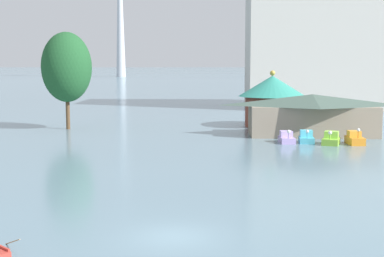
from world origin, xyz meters
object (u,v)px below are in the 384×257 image
(pedal_boat_cyan, at_px, (306,138))
(background_building_block, at_px, (332,33))
(shoreline_tree_tall_left, at_px, (67,67))
(pedal_boat_lime, at_px, (331,139))
(boathouse, at_px, (312,114))
(pedal_boat_orange, at_px, (355,139))
(pedal_boat_lavender, at_px, (287,138))
(green_roof_pavilion, at_px, (272,98))

(pedal_boat_cyan, xyz_separation_m, background_building_block, (12.49, 46.18, 13.35))
(shoreline_tree_tall_left, bearing_deg, pedal_boat_lime, -21.25)
(boathouse, distance_m, background_building_block, 43.07)
(pedal_boat_orange, bearing_deg, pedal_boat_lavender, -99.10)
(pedal_boat_orange, height_order, background_building_block, background_building_block)
(pedal_boat_lavender, bearing_deg, pedal_boat_lime, 74.23)
(pedal_boat_lavender, xyz_separation_m, shoreline_tree_tall_left, (-26.14, 10.85, 7.35))
(pedal_boat_lavender, xyz_separation_m, pedal_boat_cyan, (2.08, 0.04, 0.03))
(pedal_boat_lavender, xyz_separation_m, background_building_block, (14.58, 46.22, 13.39))
(pedal_boat_lavender, relative_size, green_roof_pavilion, 0.31)
(pedal_boat_orange, bearing_deg, boathouse, -157.62)
(pedal_boat_lime, relative_size, boathouse, 0.19)
(green_roof_pavilion, bearing_deg, pedal_boat_lavender, -90.28)
(pedal_boat_lime, bearing_deg, shoreline_tree_tall_left, -92.61)
(green_roof_pavilion, height_order, shoreline_tree_tall_left, shoreline_tree_tall_left)
(boathouse, bearing_deg, pedal_boat_cyan, -105.14)
(background_building_block, bearing_deg, pedal_boat_orange, -99.24)
(pedal_boat_orange, xyz_separation_m, background_building_block, (7.66, 47.05, 13.32))
(background_building_block, bearing_deg, pedal_boat_cyan, -105.14)
(pedal_boat_lime, bearing_deg, pedal_boat_cyan, -96.09)
(pedal_boat_lavender, height_order, pedal_boat_orange, pedal_boat_orange)
(shoreline_tree_tall_left, bearing_deg, pedal_boat_orange, -19.46)
(pedal_boat_cyan, bearing_deg, pedal_boat_lavender, -84.47)
(pedal_boat_lime, distance_m, green_roof_pavilion, 16.72)
(background_building_block, bearing_deg, shoreline_tree_tall_left, -139.02)
(green_roof_pavilion, bearing_deg, background_building_block, 65.24)
(pedal_boat_lime, relative_size, background_building_block, 0.09)
(pedal_boat_lime, height_order, green_roof_pavilion, green_roof_pavilion)
(pedal_boat_orange, relative_size, background_building_block, 0.09)
(pedal_boat_cyan, height_order, pedal_boat_orange, pedal_boat_orange)
(shoreline_tree_tall_left, bearing_deg, background_building_block, 40.98)
(pedal_boat_cyan, distance_m, boathouse, 6.60)
(pedal_boat_cyan, distance_m, pedal_boat_orange, 4.92)
(pedal_boat_lavender, xyz_separation_m, pedal_boat_lime, (4.45, -1.04, 0.04))
(pedal_boat_lavender, distance_m, boathouse, 7.45)
(pedal_boat_cyan, distance_m, green_roof_pavilion, 15.21)
(pedal_boat_cyan, bearing_deg, boathouse, 169.19)
(pedal_boat_lime, height_order, background_building_block, background_building_block)
(background_building_block, bearing_deg, pedal_boat_lavender, -107.50)
(boathouse, bearing_deg, green_roof_pavilion, 112.95)
(background_building_block, bearing_deg, pedal_boat_lime, -102.10)
(pedal_boat_lavender, distance_m, pedal_boat_orange, 6.97)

